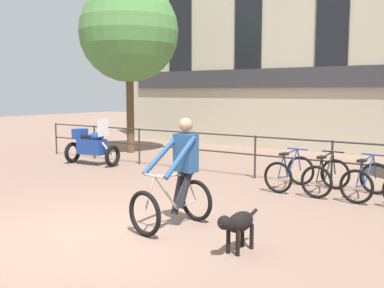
{
  "coord_description": "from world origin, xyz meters",
  "views": [
    {
      "loc": [
        4.94,
        -4.52,
        2.1
      ],
      "look_at": [
        -0.23,
        2.86,
        1.05
      ],
      "focal_mm": 42.0,
      "sensor_mm": 36.0,
      "label": 1
    }
  ],
  "objects_px": {
    "dog": "(238,224)",
    "parked_bicycle_mid_right": "(366,181)",
    "parked_bicycle_near_lamp": "(290,173)",
    "parked_motorcycle": "(91,145)",
    "cyclist_with_bike": "(178,178)",
    "parked_bicycle_mid_left": "(326,177)"
  },
  "relations": [
    {
      "from": "parked_bicycle_near_lamp",
      "to": "cyclist_with_bike",
      "type": "bearing_deg",
      "value": 88.72
    },
    {
      "from": "parked_bicycle_mid_left",
      "to": "parked_motorcycle",
      "type": "bearing_deg",
      "value": 4.05
    },
    {
      "from": "parked_motorcycle",
      "to": "parked_bicycle_mid_right",
      "type": "xyz_separation_m",
      "value": [
        7.58,
        0.22,
        -0.2
      ]
    },
    {
      "from": "parked_motorcycle",
      "to": "parked_bicycle_mid_left",
      "type": "height_order",
      "value": "parked_motorcycle"
    },
    {
      "from": "parked_motorcycle",
      "to": "cyclist_with_bike",
      "type": "bearing_deg",
      "value": -127.55
    },
    {
      "from": "parked_motorcycle",
      "to": "parked_bicycle_mid_left",
      "type": "bearing_deg",
      "value": -94.93
    },
    {
      "from": "cyclist_with_bike",
      "to": "parked_bicycle_near_lamp",
      "type": "bearing_deg",
      "value": 93.0
    },
    {
      "from": "cyclist_with_bike",
      "to": "parked_bicycle_mid_left",
      "type": "height_order",
      "value": "cyclist_with_bike"
    },
    {
      "from": "cyclist_with_bike",
      "to": "parked_motorcycle",
      "type": "relative_size",
      "value": 1.01
    },
    {
      "from": "parked_bicycle_near_lamp",
      "to": "parked_bicycle_mid_right",
      "type": "relative_size",
      "value": 0.99
    },
    {
      "from": "dog",
      "to": "parked_bicycle_mid_left",
      "type": "distance_m",
      "value": 4.06
    },
    {
      "from": "dog",
      "to": "parked_bicycle_mid_left",
      "type": "relative_size",
      "value": 0.8
    },
    {
      "from": "parked_bicycle_mid_left",
      "to": "parked_bicycle_mid_right",
      "type": "height_order",
      "value": "same"
    },
    {
      "from": "dog",
      "to": "parked_bicycle_mid_right",
      "type": "distance_m",
      "value": 4.1
    },
    {
      "from": "cyclist_with_bike",
      "to": "parked_bicycle_mid_left",
      "type": "distance_m",
      "value": 3.78
    },
    {
      "from": "dog",
      "to": "parked_motorcycle",
      "type": "xyz_separation_m",
      "value": [
        -6.97,
        3.84,
        0.17
      ]
    },
    {
      "from": "cyclist_with_bike",
      "to": "parked_bicycle_near_lamp",
      "type": "height_order",
      "value": "cyclist_with_bike"
    },
    {
      "from": "cyclist_with_bike",
      "to": "dog",
      "type": "distance_m",
      "value": 1.46
    },
    {
      "from": "parked_bicycle_near_lamp",
      "to": "parked_motorcycle",
      "type": "bearing_deg",
      "value": 6.34
    },
    {
      "from": "parked_bicycle_near_lamp",
      "to": "parked_bicycle_mid_left",
      "type": "bearing_deg",
      "value": -175.74
    },
    {
      "from": "dog",
      "to": "parked_bicycle_near_lamp",
      "type": "relative_size",
      "value": 0.78
    },
    {
      "from": "parked_motorcycle",
      "to": "parked_bicycle_mid_right",
      "type": "height_order",
      "value": "parked_motorcycle"
    }
  ]
}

